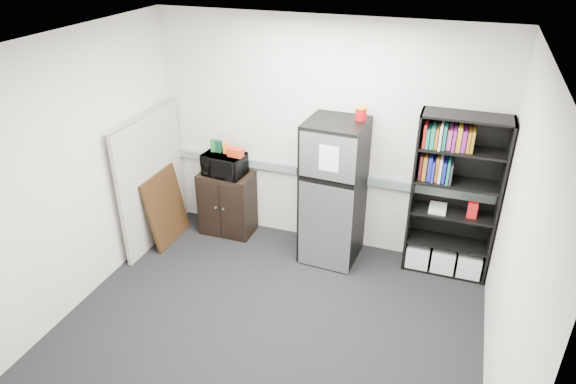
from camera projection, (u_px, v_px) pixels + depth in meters
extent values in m
plane|color=black|center=(269.00, 327.00, 5.04)|extent=(4.00, 4.00, 0.00)
cube|color=silver|center=(322.00, 137.00, 5.87)|extent=(4.00, 0.02, 2.70)
cube|color=silver|center=(515.00, 251.00, 3.82)|extent=(0.02, 3.50, 2.70)
cube|color=silver|center=(76.00, 174.00, 5.00)|extent=(0.02, 3.50, 2.70)
cube|color=white|center=(262.00, 48.00, 3.79)|extent=(4.00, 3.50, 0.02)
cube|color=gray|center=(320.00, 173.00, 6.06)|extent=(3.92, 0.05, 0.10)
cube|color=white|center=(293.00, 117.00, 5.88)|extent=(0.14, 0.00, 0.10)
cube|color=black|center=(413.00, 192.00, 5.59)|extent=(0.02, 0.34, 1.85)
cube|color=black|center=(498.00, 205.00, 5.33)|extent=(0.02, 0.34, 1.85)
cube|color=black|center=(455.00, 191.00, 5.60)|extent=(0.90, 0.02, 1.85)
cube|color=black|center=(468.00, 116.00, 5.04)|extent=(0.90, 0.34, 0.02)
cube|color=black|center=(442.00, 267.00, 5.88)|extent=(0.85, 0.32, 0.03)
cube|color=black|center=(447.00, 242.00, 5.72)|extent=(0.85, 0.32, 0.03)
cube|color=black|center=(452.00, 213.00, 5.55)|extent=(0.85, 0.32, 0.02)
cube|color=black|center=(457.00, 183.00, 5.38)|extent=(0.85, 0.32, 0.02)
cube|color=black|center=(462.00, 150.00, 5.21)|extent=(0.85, 0.32, 0.02)
cube|color=silver|center=(418.00, 253.00, 5.89)|extent=(0.25, 0.30, 0.25)
cube|color=silver|center=(443.00, 258.00, 5.81)|extent=(0.25, 0.30, 0.25)
cube|color=silver|center=(469.00, 263.00, 5.73)|extent=(0.25, 0.30, 0.25)
cube|color=#A4A092|center=(153.00, 180.00, 6.13)|extent=(0.05, 1.30, 1.60)
cube|color=#B2B2B7|center=(144.00, 115.00, 5.75)|extent=(0.06, 1.30, 0.02)
cube|color=black|center=(227.00, 203.00, 6.44)|extent=(0.65, 0.41, 0.81)
cube|color=black|center=(209.00, 209.00, 6.32)|extent=(0.30, 0.01, 0.71)
cube|color=black|center=(232.00, 213.00, 6.22)|extent=(0.30, 0.01, 0.71)
cylinder|color=#B2B2B7|center=(216.00, 208.00, 6.25)|extent=(0.02, 0.02, 0.02)
cylinder|color=#B2B2B7|center=(223.00, 209.00, 6.22)|extent=(0.02, 0.02, 0.02)
imported|color=black|center=(224.00, 164.00, 6.18)|extent=(0.51, 0.37, 0.27)
cube|color=#195827|center=(214.00, 146.00, 6.15)|extent=(0.08, 0.07, 0.15)
cube|color=#0B3421|center=(219.00, 146.00, 6.13)|extent=(0.08, 0.06, 0.15)
cube|color=orange|center=(226.00, 148.00, 6.10)|extent=(0.08, 0.07, 0.14)
cube|color=red|center=(236.00, 152.00, 6.03)|extent=(0.19, 0.12, 0.10)
cube|color=black|center=(333.00, 193.00, 5.78)|extent=(0.67, 0.67, 1.66)
cube|color=silver|center=(327.00, 158.00, 5.24)|extent=(0.60, 0.06, 0.50)
cube|color=silver|center=(325.00, 228.00, 5.64)|extent=(0.60, 0.06, 1.06)
cube|color=black|center=(326.00, 183.00, 5.36)|extent=(0.60, 0.04, 0.03)
cube|color=white|center=(329.00, 159.00, 5.23)|extent=(0.21, 0.02, 0.28)
cube|color=black|center=(337.00, 122.00, 5.39)|extent=(0.67, 0.67, 0.02)
cylinder|color=#AC070E|center=(361.00, 113.00, 5.38)|extent=(0.12, 0.12, 0.15)
cylinder|color=gold|center=(362.00, 106.00, 5.34)|extent=(0.12, 0.12, 0.02)
cube|color=black|center=(166.00, 207.00, 6.27)|extent=(0.19, 0.69, 0.88)
cube|color=beige|center=(167.00, 208.00, 6.26)|extent=(0.13, 0.59, 0.75)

